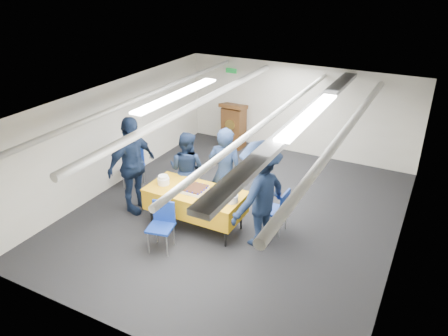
# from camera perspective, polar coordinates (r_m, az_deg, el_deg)

# --- Properties ---
(ground) EXTENTS (7.00, 7.00, 0.00)m
(ground) POSITION_cam_1_polar(r_m,az_deg,el_deg) (8.81, 1.73, -5.92)
(ground) COLOR black
(ground) RESTS_ON ground
(room_shell) EXTENTS (6.00, 7.00, 2.30)m
(room_shell) POSITION_cam_1_polar(r_m,az_deg,el_deg) (8.32, 3.71, 5.95)
(room_shell) COLOR silver
(room_shell) RESTS_ON ground
(serving_table) EXTENTS (1.84, 0.88, 0.77)m
(serving_table) POSITION_cam_1_polar(r_m,az_deg,el_deg) (8.14, -3.76, -4.27)
(serving_table) COLOR black
(serving_table) RESTS_ON ground
(sheet_cake) EXTENTS (0.51, 0.40, 0.09)m
(sheet_cake) POSITION_cam_1_polar(r_m,az_deg,el_deg) (8.02, -4.13, -2.69)
(sheet_cake) COLOR white
(sheet_cake) RESTS_ON serving_table
(plate_stack_left) EXTENTS (0.22, 0.22, 0.18)m
(plate_stack_left) POSITION_cam_1_polar(r_m,az_deg,el_deg) (8.29, -7.92, -1.58)
(plate_stack_left) COLOR white
(plate_stack_left) RESTS_ON serving_table
(plate_stack_right) EXTENTS (0.23, 0.23, 0.18)m
(plate_stack_right) POSITION_cam_1_polar(r_m,az_deg,el_deg) (7.62, 1.03, -3.87)
(plate_stack_right) COLOR white
(plate_stack_right) RESTS_ON serving_table
(podium) EXTENTS (0.62, 0.53, 1.25)m
(podium) POSITION_cam_1_polar(r_m,az_deg,el_deg) (11.65, 1.28, 5.60)
(podium) COLOR #5B3416
(podium) RESTS_ON ground
(chair_near) EXTENTS (0.50, 0.50, 0.87)m
(chair_near) POSITION_cam_1_polar(r_m,az_deg,el_deg) (7.65, -8.08, -6.86)
(chair_near) COLOR gray
(chair_near) RESTS_ON ground
(chair_right) EXTENTS (0.43, 0.43, 0.87)m
(chair_right) POSITION_cam_1_polar(r_m,az_deg,el_deg) (8.02, 7.21, -5.17)
(chair_right) COLOR gray
(chair_right) RESTS_ON ground
(chair_left) EXTENTS (0.50, 0.50, 0.87)m
(chair_left) POSITION_cam_1_polar(r_m,az_deg,el_deg) (9.89, -11.67, 0.73)
(chair_left) COLOR gray
(chair_left) RESTS_ON ground
(sailor_a) EXTENTS (0.73, 0.53, 1.86)m
(sailor_a) POSITION_cam_1_polar(r_m,az_deg,el_deg) (8.28, 0.17, -0.75)
(sailor_a) COLOR black
(sailor_a) RESTS_ON ground
(sailor_b) EXTENTS (0.80, 0.65, 1.58)m
(sailor_b) POSITION_cam_1_polar(r_m,az_deg,el_deg) (8.81, -4.89, -0.15)
(sailor_b) COLOR black
(sailor_b) RESTS_ON ground
(sailor_c) EXTENTS (0.65, 1.21, 1.97)m
(sailor_c) POSITION_cam_1_polar(r_m,az_deg,el_deg) (8.67, -11.93, 0.33)
(sailor_c) COLOR black
(sailor_c) RESTS_ON ground
(sailor_d) EXTENTS (1.05, 1.41, 1.94)m
(sailor_d) POSITION_cam_1_polar(r_m,az_deg,el_deg) (7.51, 4.67, -3.46)
(sailor_d) COLOR black
(sailor_d) RESTS_ON ground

